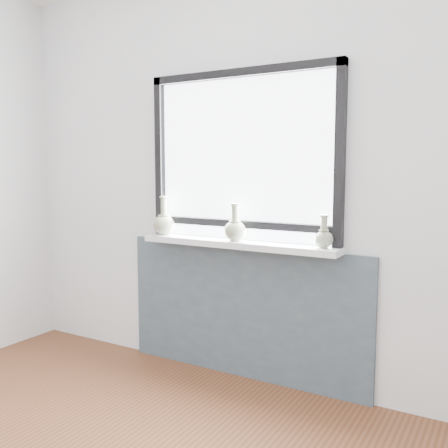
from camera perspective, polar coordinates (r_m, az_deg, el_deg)
The scene contains 7 objects.
back_wall at distance 3.16m, azimuth 2.39°, elevation 5.52°, with size 3.60×0.02×2.60m, color silver.
apron_panel at distance 3.26m, azimuth 2.07°, elevation -9.95°, with size 1.70×0.03×0.86m, color #45535D.
windowsill at distance 3.10m, azimuth 1.49°, elevation -2.28°, with size 1.32×0.18×0.04m, color white.
window at distance 3.13m, azimuth 2.09°, elevation 8.10°, with size 1.30×0.06×1.05m.
vase_a at distance 3.39m, azimuth -6.88°, elevation 0.09°, with size 0.15×0.15×0.26m.
vase_b at distance 3.08m, azimuth 1.26°, elevation -0.55°, with size 0.14×0.14×0.23m.
vase_c at distance 2.87m, azimuth 11.34°, elevation -1.47°, with size 0.11×0.11×0.19m.
Camera 1 is at (1.48, -0.98, 1.35)m, focal length 40.00 mm.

